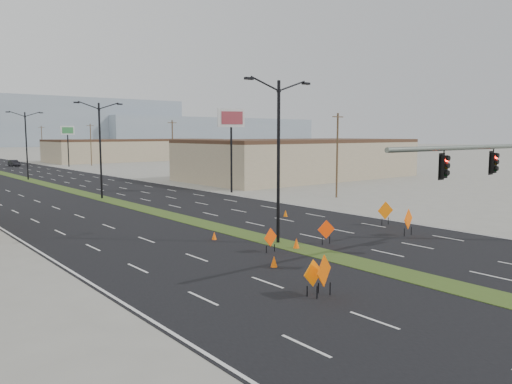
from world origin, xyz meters
TOP-DOWN VIEW (x-y plane):
  - ground at (0.00, 0.00)m, footprint 600.00×600.00m
  - building_se_near at (34.00, 45.00)m, footprint 36.00×18.00m
  - building_se_far at (38.00, 110.00)m, footprint 44.00×16.00m
  - mesa_east at (180.00, 290.00)m, footprint 160.00×50.00m
  - signal_mast at (8.56, 2.00)m, footprint 16.30×0.60m
  - streetlight_0 at (0.00, 12.00)m, footprint 5.15×0.24m
  - streetlight_1 at (0.00, 40.00)m, footprint 5.15×0.24m
  - streetlight_2 at (0.00, 68.00)m, footprint 5.15×0.24m
  - utility_pole_0 at (20.00, 25.00)m, footprint 1.60×0.20m
  - utility_pole_1 at (20.00, 60.00)m, footprint 1.60×0.20m
  - utility_pole_2 at (20.00, 95.00)m, footprint 1.60×0.20m
  - utility_pole_3 at (20.00, 130.00)m, footprint 1.60×0.20m
  - car_mid at (6.54, 103.61)m, footprint 1.60×4.14m
  - construction_sign_0 at (-5.63, 3.46)m, footprint 1.16×0.13m
  - construction_sign_1 at (-5.46, 3.00)m, footprint 1.29×0.49m
  - construction_sign_2 at (-2.00, 10.41)m, footprint 1.06×0.20m
  - construction_sign_3 at (2.00, 9.80)m, footprint 1.09×0.44m
  - construction_sign_4 at (10.28, 11.52)m, footprint 1.30×0.45m
  - construction_sign_5 at (8.22, 8.17)m, footprint 1.35×0.34m
  - cone_0 at (-3.96, 7.87)m, footprint 0.41×0.41m
  - cone_1 at (-0.20, 10.14)m, footprint 0.50×0.50m
  - cone_2 at (7.14, 19.09)m, footprint 0.40×0.40m
  - cone_3 at (-2.54, 15.33)m, footprint 0.38×0.38m
  - pole_sign_east_near at (14.00, 35.90)m, footprint 3.08×1.46m
  - pole_sign_east_far at (15.18, 95.11)m, footprint 2.80×0.79m

SIDE VIEW (x-z plane):
  - ground at x=0.00m, z-range 0.00..0.00m
  - cone_3 at x=-2.54m, z-range 0.00..0.53m
  - cone_2 at x=7.14m, z-range 0.00..0.58m
  - cone_0 at x=-3.96m, z-range 0.00..0.60m
  - cone_1 at x=-0.20m, z-range 0.00..0.65m
  - car_mid at x=6.54m, z-range 0.00..1.34m
  - construction_sign_2 at x=-2.00m, z-range 0.12..1.54m
  - construction_sign_3 at x=2.00m, z-range 0.13..1.66m
  - construction_sign_0 at x=-5.63m, z-range 0.13..1.68m
  - construction_sign_4 at x=10.28m, z-range 0.16..1.96m
  - construction_sign_1 at x=-5.46m, z-range 0.17..1.98m
  - construction_sign_5 at x=8.22m, z-range 0.17..2.00m
  - building_se_far at x=38.00m, z-range 0.00..5.00m
  - building_se_near at x=34.00m, z-range 0.00..5.50m
  - utility_pole_0 at x=20.00m, z-range 0.17..9.17m
  - utility_pole_1 at x=20.00m, z-range 0.17..9.17m
  - utility_pole_2 at x=20.00m, z-range 0.17..9.17m
  - utility_pole_3 at x=20.00m, z-range 0.17..9.17m
  - signal_mast at x=8.56m, z-range 0.79..8.79m
  - streetlight_0 at x=0.00m, z-range 0.41..10.43m
  - streetlight_1 at x=0.00m, z-range 0.41..10.43m
  - streetlight_2 at x=0.00m, z-range 0.41..10.43m
  - pole_sign_east_far at x=15.18m, z-range 2.63..11.14m
  - pole_sign_east_near at x=14.00m, z-range 3.08..12.77m
  - mesa_east at x=180.00m, z-range 0.00..18.00m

